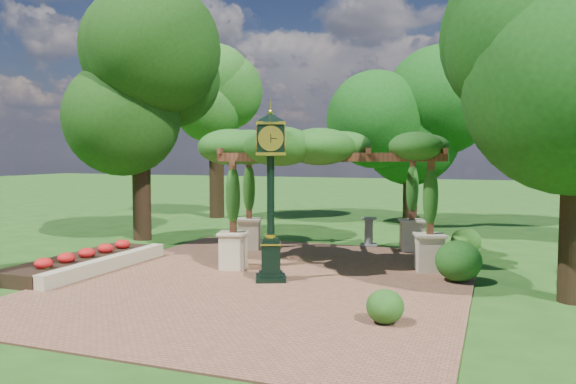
% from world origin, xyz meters
% --- Properties ---
extents(ground, '(120.00, 120.00, 0.00)m').
position_xyz_m(ground, '(0.00, 0.00, 0.00)').
color(ground, '#1E4714').
rests_on(ground, ground).
extents(brick_plaza, '(10.00, 12.00, 0.04)m').
position_xyz_m(brick_plaza, '(0.00, 1.00, 0.02)').
color(brick_plaza, brown).
rests_on(brick_plaza, ground).
extents(border_wall, '(0.35, 5.00, 0.40)m').
position_xyz_m(border_wall, '(-4.60, 0.50, 0.20)').
color(border_wall, '#C6B793').
rests_on(border_wall, ground).
extents(flower_bed, '(1.50, 5.00, 0.36)m').
position_xyz_m(flower_bed, '(-5.50, 0.50, 0.18)').
color(flower_bed, red).
rests_on(flower_bed, ground).
extents(pedestal_clock, '(1.12, 1.12, 4.34)m').
position_xyz_m(pedestal_clock, '(0.10, 0.97, 2.60)').
color(pedestal_clock, black).
rests_on(pedestal_clock, brick_plaza).
extents(pergola, '(7.17, 5.56, 3.97)m').
position_xyz_m(pergola, '(0.70, 4.29, 3.26)').
color(pergola, beige).
rests_on(pergola, brick_plaza).
extents(sundial, '(0.68, 0.68, 1.03)m').
position_xyz_m(sundial, '(1.30, 7.10, 0.45)').
color(sundial, gray).
rests_on(sundial, ground).
extents(shrub_front, '(0.80, 0.80, 0.65)m').
position_xyz_m(shrub_front, '(3.53, -1.63, 0.37)').
color(shrub_front, '#214E16').
rests_on(shrub_front, brick_plaza).
extents(shrub_mid, '(1.40, 1.40, 1.04)m').
position_xyz_m(shrub_mid, '(4.60, 2.52, 0.56)').
color(shrub_mid, '#1C4F16').
rests_on(shrub_mid, brick_plaza).
extents(shrub_back, '(1.19, 1.19, 0.85)m').
position_xyz_m(shrub_back, '(4.58, 6.52, 0.47)').
color(shrub_back, '#2A5E1B').
rests_on(shrub_back, brick_plaza).
extents(tree_west_near, '(4.42, 4.42, 8.40)m').
position_xyz_m(tree_west_near, '(-7.12, 5.73, 5.76)').
color(tree_west_near, '#301E13').
rests_on(tree_west_near, ground).
extents(tree_west_far, '(3.89, 3.89, 8.21)m').
position_xyz_m(tree_west_far, '(-7.90, 13.25, 5.61)').
color(tree_west_far, black).
rests_on(tree_west_far, ground).
extents(tree_north, '(4.72, 4.72, 6.88)m').
position_xyz_m(tree_north, '(1.70, 14.09, 4.73)').
color(tree_north, black).
rests_on(tree_north, ground).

